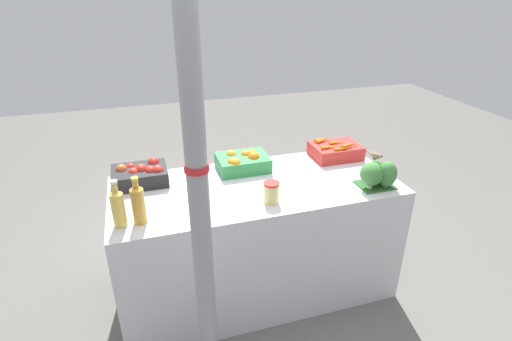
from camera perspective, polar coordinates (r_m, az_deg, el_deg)
The scene contains 11 objects.
ground_plane at distance 3.05m, azimuth 0.00°, elevation -16.12°, with size 10.00×10.00×0.00m, color #605E59.
market_table at distance 2.78m, azimuth 0.00°, elevation -9.68°, with size 1.83×0.80×0.84m, color silver.
support_pole at distance 1.63m, azimuth -8.40°, elevation -0.79°, with size 0.10×0.10×2.62m.
apple_crate at distance 2.67m, azimuth -16.15°, elevation -0.52°, with size 0.34×0.26×0.13m.
orange_crate at distance 2.74m, azimuth -1.91°, elevation 1.26°, with size 0.34×0.26×0.14m.
carrot_crate at distance 2.99m, azimuth 11.28°, elevation 2.85°, with size 0.34×0.27×0.13m.
broccoli_pile at distance 2.61m, azimuth 17.02°, elevation -0.37°, with size 0.24×0.20×0.18m.
juice_bottle_golden at distance 2.22m, azimuth -19.12°, elevation -4.95°, with size 0.07×0.07×0.27m.
juice_bottle_amber at distance 2.21m, azimuth -16.48°, elevation -4.54°, with size 0.07×0.07×0.27m.
pickle_jar at distance 2.34m, azimuth 2.20°, elevation -3.15°, with size 0.09×0.09×0.13m.
sparrow_bird at distance 2.57m, azimuth 16.75°, elevation 2.10°, with size 0.05×0.13×0.05m.
Camera 1 is at (-0.67, -2.17, 2.03)m, focal length 28.00 mm.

